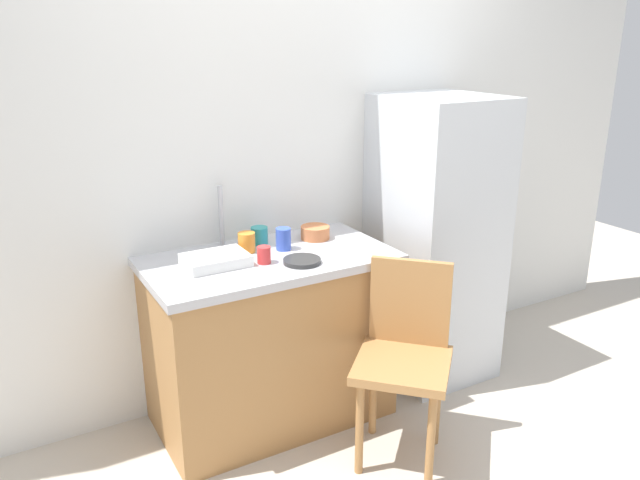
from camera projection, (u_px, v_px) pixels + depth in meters
name	position (u px, v px, depth m)	size (l,w,h in m)	color
ground_plane	(407.00, 464.00, 2.81)	(8.00, 8.00, 0.00)	#BCB2A3
back_wall	(299.00, 149.00, 3.24)	(4.80, 0.10, 2.53)	silver
cabinet_base	(270.00, 342.00, 3.05)	(1.10, 0.60, 0.81)	#A87542
countertop	(268.00, 260.00, 2.92)	(1.14, 0.64, 0.04)	#B7B7BC
faucet	(221.00, 216.00, 3.01)	(0.02, 0.02, 0.30)	#B7B7BC
refrigerator	(435.00, 240.00, 3.41)	(0.55, 0.60, 1.54)	silver
chair	(404.00, 353.00, 2.76)	(0.57, 0.57, 0.89)	#A87542
dish_tray	(216.00, 260.00, 2.78)	(0.28, 0.20, 0.05)	white
terracotta_bowl	(315.00, 232.00, 3.14)	(0.14, 0.14, 0.06)	#C67042
hotplate	(302.00, 261.00, 2.82)	(0.17, 0.17, 0.02)	#2D2D2D
cup_teal	(259.00, 236.00, 3.06)	(0.08, 0.08, 0.09)	teal
cup_orange	(247.00, 242.00, 2.95)	(0.08, 0.08, 0.09)	orange
cup_red	(264.00, 255.00, 2.81)	(0.06, 0.06, 0.08)	red
cup_blue	(283.00, 239.00, 2.98)	(0.07, 0.07, 0.11)	blue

